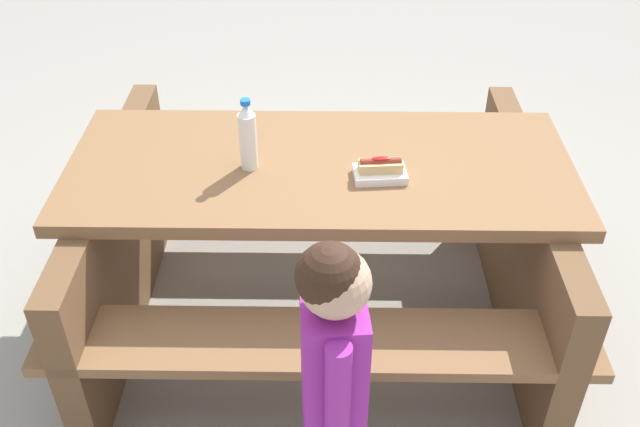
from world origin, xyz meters
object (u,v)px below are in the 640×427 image
Objects in this scene: hotdog_tray at (380,170)px; child_in_coat at (333,372)px; picnic_table at (320,230)px; soda_bottle at (248,137)px.

hotdog_tray is 0.86m from child_in_coat.
picnic_table is 10.69× the size of hotdog_tray.
soda_bottle is 1.36× the size of hotdog_tray.
soda_bottle is 0.96m from child_in_coat.
hotdog_tray is at bearing -21.62° from soda_bottle.
soda_bottle is 0.23× the size of child_in_coat.
picnic_table is 0.41m from hotdog_tray.
hotdog_tray is (0.43, -0.17, -0.09)m from soda_bottle.
hotdog_tray is at bearing -37.45° from picnic_table.
soda_bottle reaches higher than hotdog_tray.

